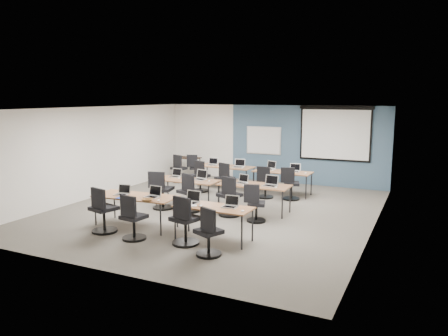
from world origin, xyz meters
The scene contains 58 objects.
floor centered at (0.00, 0.00, 0.00)m, with size 8.00×9.00×0.02m, color #6B6354.
ceiling centered at (0.00, 0.00, 2.70)m, with size 8.00×9.00×0.02m, color white.
wall_back centered at (0.00, 4.50, 1.35)m, with size 8.00×0.04×2.70m, color beige.
wall_front centered at (0.00, -4.50, 1.35)m, with size 8.00×0.04×2.70m, color beige.
wall_left centered at (-4.00, 0.00, 1.35)m, with size 0.04×9.00×2.70m, color beige.
wall_right centered at (4.00, 0.00, 1.35)m, with size 0.04×9.00×2.70m, color beige.
blue_accent_panel centered at (1.25, 4.47, 1.35)m, with size 5.50×0.04×2.70m, color #3D5977.
whiteboard centered at (-0.30, 4.43, 1.45)m, with size 1.28×0.03×0.98m.
projector_screen centered at (2.20, 4.41, 1.89)m, with size 2.40×0.10×1.82m.
training_table_front_left centered at (-1.04, -2.09, 0.69)m, with size 1.94×0.81×0.73m.
training_table_front_right centered at (1.04, -2.20, 0.68)m, with size 1.66×0.69×0.73m.
training_table_mid_left centered at (-0.96, 0.14, 0.68)m, with size 1.78×0.74×0.73m.
training_table_mid_right centered at (0.97, 0.30, 0.69)m, with size 1.88×0.78×0.73m.
training_table_back_left centered at (-0.99, 2.75, 0.69)m, with size 1.86×0.77×0.73m.
training_table_back_right centered at (1.02, 2.55, 0.68)m, with size 1.78×0.74×0.73m.
laptop_0 centered at (-1.38, -2.14, 0.79)m, with size 0.31×0.26×0.24m.
mouse_0 centered at (-1.14, -2.32, 0.74)m, with size 0.06×0.09×0.03m, color white.
task_chair_0 centered at (-1.41, -2.80, 0.43)m, with size 0.57×0.57×1.04m.
laptop_1 centered at (-0.59, -2.03, 0.79)m, with size 0.33×0.28×0.25m.
mouse_1 centered at (-0.27, -2.28, 0.74)m, with size 0.06×0.10×0.03m, color white.
task_chair_1 centered at (-0.50, -2.93, 0.41)m, with size 0.51×0.51×0.99m.
laptop_2 centered at (0.47, -2.12, 0.79)m, with size 0.34×0.29×0.26m.
mouse_2 centered at (0.79, -2.31, 0.74)m, with size 0.06×0.10×0.04m, color white.
task_chair_2 centered at (0.65, -2.72, 0.43)m, with size 0.56×0.56×1.04m.
laptop_3 centered at (1.38, -2.10, 0.79)m, with size 0.31×0.26×0.24m.
mouse_3 centered at (1.75, -2.31, 0.74)m, with size 0.07×0.11×0.04m, color white.
task_chair_3 centered at (1.39, -3.09, 0.40)m, with size 0.53×0.49×0.97m.
laptop_4 centered at (-1.45, 0.35, 0.79)m, with size 0.31×0.26×0.24m.
mouse_4 centered at (-1.24, 0.18, 0.74)m, with size 0.06×0.10×0.03m, color white.
task_chair_4 centered at (-1.38, -0.50, 0.43)m, with size 0.57×0.57×1.04m.
laptop_5 centered at (-0.63, 0.30, 0.80)m, with size 0.35×0.30×0.27m.
mouse_5 centered at (-0.28, 0.15, 0.74)m, with size 0.06×0.10×0.03m, color white.
task_chair_5 centered at (-0.56, -0.44, 0.43)m, with size 0.59×0.56×1.04m.
laptop_6 centered at (0.62, 0.34, 0.79)m, with size 0.30×0.26×0.23m.
mouse_6 centered at (0.79, 0.04, 0.74)m, with size 0.06×0.10×0.04m, color white.
task_chair_6 centered at (0.57, -0.37, 0.43)m, with size 0.58×0.56×1.04m.
laptop_7 centered at (1.42, 0.31, 0.80)m, with size 0.36×0.31×0.27m.
mouse_7 centered at (1.62, 0.15, 0.74)m, with size 0.05×0.09×0.03m, color white.
task_chair_7 centered at (1.34, -0.58, 0.39)m, with size 0.47×0.46×0.95m.
laptop_8 centered at (-1.47, 2.70, 0.79)m, with size 0.32×0.27×0.25m.
mouse_8 centered at (-1.14, 2.52, 0.74)m, with size 0.06×0.09×0.03m, color white.
task_chair_8 centered at (-1.47, 1.83, 0.42)m, with size 0.57×0.54×1.02m.
laptop_9 centered at (-0.51, 2.71, 0.79)m, with size 0.35×0.29×0.26m.
mouse_9 centered at (-0.32, 2.53, 0.74)m, with size 0.06×0.10×0.04m, color white.
task_chair_9 centered at (-0.60, 1.81, 0.42)m, with size 0.55×0.53×1.00m.
laptop_10 centered at (0.55, 2.77, 0.79)m, with size 0.33×0.28×0.25m.
mouse_10 centered at (0.69, 2.56, 0.74)m, with size 0.06×0.10×0.04m, color white.
task_chair_10 centered at (0.70, 1.88, 0.40)m, with size 0.49×0.49×0.97m.
laptop_11 centered at (1.37, 2.65, 0.79)m, with size 0.32×0.28×0.25m.
mouse_11 centered at (1.76, 2.49, 0.74)m, with size 0.06×0.10×0.04m, color white.
task_chair_11 centered at (1.44, 2.00, 0.40)m, with size 0.51×0.50×0.98m.
blue_mousepad centered at (-1.16, -2.40, 0.73)m, with size 0.26×0.22×0.01m, color #1F38A2.
snack_bowl centered at (-0.46, -2.44, 0.76)m, with size 0.28×0.28×0.07m, color brown.
snack_plate centered at (0.62, -2.34, 0.74)m, with size 0.19×0.19×0.01m, color white.
coffee_cup centered at (0.58, -2.37, 0.78)m, with size 0.07×0.07×0.07m, color silver.
utility_table centered at (-3.10, 3.86, 0.66)m, with size 0.95×0.53×0.75m.
spare_chair_a centered at (-2.51, 3.38, 0.39)m, with size 0.49×0.47×0.95m.
spare_chair_b centered at (-2.91, 2.90, 0.41)m, with size 0.52×0.50×0.99m.
Camera 1 is at (5.04, -10.11, 3.01)m, focal length 35.00 mm.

